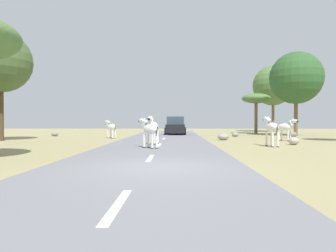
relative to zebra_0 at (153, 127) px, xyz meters
The scene contains 18 objects.
ground_plane 8.55m from the zebra_0, 84.63° to the right, with size 90.00×90.00×0.00m, color #998E60.
road 8.52m from the zebra_0, 87.44° to the right, with size 6.00×64.00×0.05m, color slate.
lane_markings 9.51m from the zebra_0, 87.71° to the right, with size 0.16×56.00×0.01m.
zebra_0 is the anchor object (origin of this frame).
zebra_1 9.62m from the zebra_0, 23.66° to the left, with size 1.13×1.44×1.54m.
zebra_2 2.52m from the zebra_0, 90.06° to the right, with size 1.19×1.34×1.50m.
zebra_3 7.69m from the zebra_0, 120.00° to the left, with size 1.22×1.25×1.46m.
zebra_4 6.43m from the zebra_0, ahead, with size 0.59×1.76×1.66m.
car_0 12.85m from the zebra_0, 84.46° to the left, with size 2.09×4.38×1.74m.
tree_2 18.73m from the zebra_0, 57.85° to the left, with size 3.01×3.01×4.31m.
tree_3 17.10m from the zebra_0, 42.03° to the left, with size 4.76×4.76×7.69m.
tree_5 12.11m from the zebra_0, 162.30° to the left, with size 4.17×4.17×7.51m.
tree_6 25.47m from the zebra_0, 57.65° to the left, with size 4.98×4.98×8.28m.
rock_0 8.08m from the zebra_0, ahead, with size 0.58×0.56×0.45m, color #A89E8C.
rock_1 6.60m from the zebra_0, 44.69° to the left, with size 0.81×0.69×0.47m, color gray.
rock_2 13.23m from the zebra_0, 36.04° to the left, with size 0.80×0.64×0.52m, color gray.
rock_3 11.70m from the zebra_0, 56.14° to the left, with size 0.62×0.59×0.35m, color gray.
rock_4 13.79m from the zebra_0, 134.29° to the left, with size 0.62×0.55×0.34m, color gray.
Camera 1 is at (0.50, -8.71, 1.37)m, focal length 32.53 mm.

